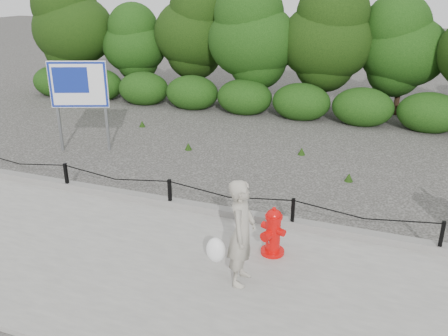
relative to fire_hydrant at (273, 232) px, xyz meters
name	(u,v)px	position (x,y,z in m)	size (l,w,h in m)	color
ground	(171,210)	(-2.38, 0.98, -0.48)	(90.00, 90.00, 0.00)	#2D2B28
sidewalk	(116,259)	(-2.38, -1.02, -0.44)	(14.00, 4.00, 0.08)	gray
curb	(171,203)	(-2.38, 1.03, -0.33)	(14.00, 0.22, 0.14)	slate
chain_barrier	(170,190)	(-2.38, 0.98, -0.03)	(10.06, 0.06, 0.60)	black
treeline	(275,36)	(-2.65, 9.91, 2.04)	(20.35, 3.69, 4.57)	black
fire_hydrant	(273,232)	(0.00, 0.00, 0.00)	(0.52, 0.52, 0.85)	red
pedestrian	(240,234)	(-0.26, -0.93, 0.41)	(0.71, 0.63, 1.66)	#A19A8A
advertising_sign	(79,89)	(-6.20, 3.43, 1.23)	(1.43, 0.63, 2.43)	slate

